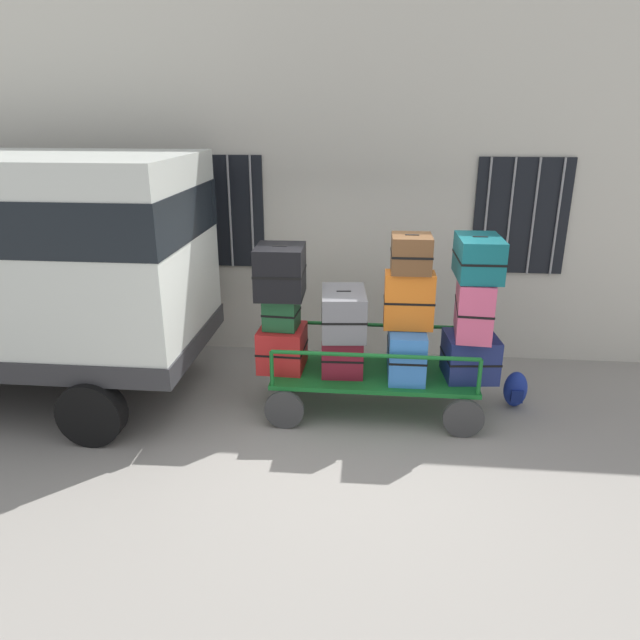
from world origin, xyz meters
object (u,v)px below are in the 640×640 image
object	(u,v)px
suitcase_left_bottom	(282,348)
suitcase_center_middle	(409,300)
suitcase_left_middle	(281,312)
suitcase_center_top	(411,253)
suitcase_midright_bottom	(470,356)
suitcase_midright_middle	(474,306)
suitcase_midleft_bottom	(344,351)
suitcase_left_top	(280,271)
luggage_cart	(374,378)
suitcase_center_bottom	(406,349)
suitcase_midleft_middle	(344,313)
backpack	(515,389)
suitcase_midright_top	(478,257)

from	to	relation	value
suitcase_left_bottom	suitcase_center_middle	bearing A→B (deg)	-1.47
suitcase_left_middle	suitcase_center_top	distance (m)	1.58
suitcase_midright_bottom	suitcase_midright_middle	xyz separation A→B (m)	(0.00, 0.06, 0.57)
suitcase_midleft_bottom	suitcase_midright_middle	distance (m)	1.53
suitcase_left_top	suitcase_midleft_bottom	size ratio (longest dim) A/B	0.91
suitcase_midright_middle	suitcase_left_bottom	bearing A→B (deg)	-179.62
suitcase_left_middle	suitcase_midright_bottom	distance (m)	2.16
luggage_cart	suitcase_left_top	size ratio (longest dim) A/B	3.92
suitcase_center_bottom	suitcase_center_top	size ratio (longest dim) A/B	1.82
suitcase_left_bottom	suitcase_center_top	bearing A→B (deg)	0.10
suitcase_left_bottom	suitcase_midright_bottom	distance (m)	2.12
suitcase_center_middle	suitcase_midright_middle	bearing A→B (deg)	4.07
luggage_cart	suitcase_midright_middle	xyz separation A→B (m)	(1.06, 0.03, 0.90)
suitcase_midleft_bottom	suitcase_center_middle	bearing A→B (deg)	-3.95
suitcase_left_middle	suitcase_midleft_middle	size ratio (longest dim) A/B	0.52
suitcase_left_top	suitcase_center_bottom	distance (m)	1.66
suitcase_left_middle	suitcase_center_bottom	bearing A→B (deg)	0.07
suitcase_center_middle	suitcase_midright_bottom	size ratio (longest dim) A/B	1.02
suitcase_left_middle	suitcase_midleft_bottom	size ratio (longest dim) A/B	0.61
suitcase_left_middle	suitcase_midright_bottom	size ratio (longest dim) A/B	0.66
suitcase_left_bottom	suitcase_midleft_bottom	distance (m)	0.71
suitcase_midleft_middle	suitcase_center_top	distance (m)	0.98
backpack	suitcase_left_top	bearing A→B (deg)	-174.92
suitcase_center_middle	backpack	distance (m)	1.76
suitcase_center_bottom	suitcase_left_middle	bearing A→B (deg)	-179.93
suitcase_midleft_middle	suitcase_center_bottom	xyz separation A→B (m)	(0.71, 0.02, -0.42)
suitcase_midleft_middle	suitcase_center_bottom	bearing A→B (deg)	1.81
luggage_cart	suitcase_left_middle	world-z (taller)	suitcase_left_middle
suitcase_midleft_bottom	backpack	xyz separation A→B (m)	(2.01, 0.21, -0.49)
luggage_cart	suitcase_midright_top	world-z (taller)	suitcase_midright_top
suitcase_center_middle	suitcase_center_bottom	bearing A→B (deg)	90.00
suitcase_left_bottom	suitcase_midright_bottom	xyz separation A→B (m)	(2.12, -0.04, -0.00)
suitcase_center_middle	backpack	size ratio (longest dim) A/B	1.42
suitcase_midleft_bottom	suitcase_center_bottom	bearing A→B (deg)	-1.21
suitcase_midright_middle	suitcase_center_top	bearing A→B (deg)	-179.06
backpack	suitcase_center_middle	bearing A→B (deg)	-168.96
suitcase_midleft_bottom	suitcase_midleft_middle	distance (m)	0.48
suitcase_left_top	suitcase_midleft_middle	bearing A→B (deg)	-0.18
suitcase_midright_middle	suitcase_center_bottom	bearing A→B (deg)	-178.67
luggage_cart	backpack	distance (m)	1.69
suitcase_midleft_bottom	backpack	distance (m)	2.08
suitcase_center_bottom	suitcase_center_middle	size ratio (longest dim) A/B	1.38
suitcase_midleft_middle	backpack	size ratio (longest dim) A/B	1.78
suitcase_midleft_bottom	suitcase_midright_middle	xyz separation A→B (m)	(1.41, 0.00, 0.59)
suitcase_midleft_middle	suitcase_center_top	bearing A→B (deg)	2.20
luggage_cart	suitcase_left_bottom	size ratio (longest dim) A/B	4.07
suitcase_midright_middle	suitcase_center_middle	bearing A→B (deg)	-175.93
luggage_cart	suitcase_midright_middle	size ratio (longest dim) A/B	2.96
suitcase_left_top	suitcase_center_top	size ratio (longest dim) A/B	1.27
suitcase_midright_middle	backpack	world-z (taller)	suitcase_midright_middle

